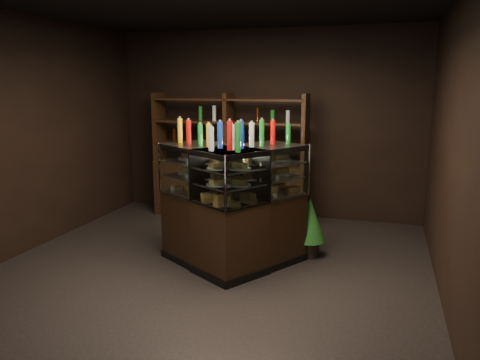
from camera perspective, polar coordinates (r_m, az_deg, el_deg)
name	(u,v)px	position (r m, az deg, el deg)	size (l,w,h in m)	color
ground	(213,267)	(5.67, -3.32, -10.50)	(5.00, 5.00, 0.00)	black
room_shell	(211,102)	(5.26, -3.57, 9.50)	(5.02, 5.02, 3.01)	black
display_case	(232,227)	(5.55, -1.03, -5.69)	(1.80, 1.47, 1.44)	black
food_display	(231,174)	(5.39, -1.05, 0.76)	(1.40, 1.12, 0.44)	#D78F4D
bottles_top	(231,134)	(5.33, -1.07, 5.59)	(1.23, 0.98, 0.30)	yellow
potted_conifer	(309,218)	(5.92, 8.46, -4.62)	(0.40, 0.40, 0.86)	black
back_shelving	(229,181)	(7.51, -1.39, -0.14)	(2.50, 0.47, 2.00)	black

